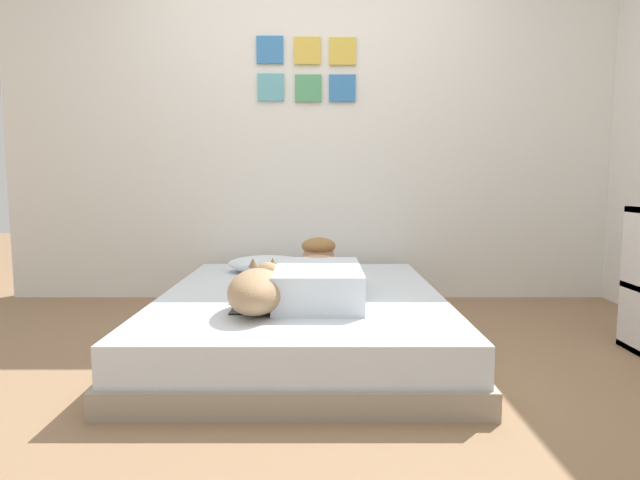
% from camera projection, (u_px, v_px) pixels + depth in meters
% --- Properties ---
extents(ground_plane, '(12.91, 12.91, 0.00)m').
position_uv_depth(ground_plane, '(300.00, 369.00, 2.54)').
color(ground_plane, '#8C6B4C').
extents(back_wall, '(4.45, 0.12, 2.50)m').
position_uv_depth(back_wall, '(308.00, 130.00, 3.99)').
color(back_wall, silver).
rests_on(back_wall, ground).
extents(bed, '(1.53, 2.00, 0.28)m').
position_uv_depth(bed, '(302.00, 317.00, 2.95)').
color(bed, gray).
rests_on(bed, ground).
extents(pillow, '(0.52, 0.32, 0.11)m').
position_uv_depth(pillow, '(267.00, 264.00, 3.54)').
color(pillow, silver).
rests_on(pillow, bed).
extents(person_lying, '(0.43, 0.92, 0.27)m').
position_uv_depth(person_lying, '(318.00, 276.00, 2.81)').
color(person_lying, silver).
rests_on(person_lying, bed).
extents(dog, '(0.26, 0.57, 0.21)m').
position_uv_depth(dog, '(258.00, 289.00, 2.49)').
color(dog, '#9E7A56').
rests_on(dog, bed).
extents(coffee_cup, '(0.13, 0.09, 0.07)m').
position_uv_depth(coffee_cup, '(337.00, 270.00, 3.43)').
color(coffee_cup, '#D84C47').
rests_on(coffee_cup, bed).
extents(cell_phone, '(0.07, 0.14, 0.01)m').
position_uv_depth(cell_phone, '(238.00, 311.00, 2.49)').
color(cell_phone, black).
rests_on(cell_phone, bed).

